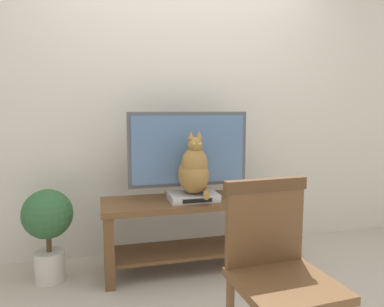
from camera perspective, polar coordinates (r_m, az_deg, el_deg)
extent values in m
plane|color=#ADA393|center=(2.52, 3.55, -22.53)|extent=(12.00, 12.00, 0.00)
cube|color=beige|center=(3.20, -2.11, 9.88)|extent=(7.00, 0.12, 2.80)
cube|color=brown|center=(2.79, -0.26, -7.61)|extent=(1.34, 0.47, 0.04)
cube|color=brown|center=(2.63, -12.94, -15.18)|extent=(0.07, 0.07, 0.51)
cube|color=brown|center=(2.93, 12.85, -12.82)|extent=(0.07, 0.07, 0.51)
cube|color=brown|center=(2.97, -13.16, -12.52)|extent=(0.07, 0.07, 0.51)
cube|color=brown|center=(3.24, 9.84, -10.77)|extent=(0.07, 0.07, 0.51)
cube|color=brown|center=(2.92, -0.26, -14.89)|extent=(1.24, 0.39, 0.02)
cube|color=#4C4C51|center=(2.85, -0.59, -6.56)|extent=(0.34, 0.20, 0.03)
cube|color=#4C4C51|center=(2.84, -0.59, -5.66)|extent=(0.06, 0.04, 0.06)
cube|color=#4C4C51|center=(2.78, -0.60, 0.72)|extent=(0.93, 0.05, 0.57)
cube|color=#4C6B93|center=(2.75, -0.45, 0.65)|extent=(0.88, 0.01, 0.52)
sphere|color=#2672F2|center=(2.94, 8.17, -4.40)|extent=(0.01, 0.01, 0.01)
cube|color=#BCBCC1|center=(2.74, 0.20, -6.85)|extent=(0.37, 0.24, 0.06)
cube|color=black|center=(2.62, 0.88, -7.47)|extent=(0.22, 0.01, 0.03)
ellipsoid|color=olive|center=(2.70, 0.20, -3.40)|extent=(0.23, 0.29, 0.28)
ellipsoid|color=olive|center=(2.65, 0.41, -1.67)|extent=(0.19, 0.19, 0.25)
sphere|color=olive|center=(2.62, 0.49, 1.44)|extent=(0.11, 0.11, 0.11)
cone|color=olive|center=(2.60, -0.15, 2.98)|extent=(0.05, 0.05, 0.06)
cone|color=olive|center=(2.62, 1.13, 3.01)|extent=(0.05, 0.05, 0.06)
sphere|color=#B2C64C|center=(2.56, 0.31, 1.50)|extent=(0.02, 0.02, 0.02)
sphere|color=#B2C64C|center=(2.57, 1.25, 1.53)|extent=(0.02, 0.02, 0.02)
cylinder|color=olive|center=(2.65, 2.22, -6.23)|extent=(0.10, 0.24, 0.04)
cube|color=brown|center=(1.74, 14.58, -19.46)|extent=(0.45, 0.45, 0.04)
cube|color=brown|center=(1.80, 11.47, -10.49)|extent=(0.40, 0.06, 0.42)
cube|color=#4D331C|center=(1.76, 11.62, -4.91)|extent=(0.43, 0.07, 0.06)
cube|color=#2D2D33|center=(2.94, 8.97, -6.18)|extent=(0.25, 0.18, 0.03)
cube|color=beige|center=(2.93, 9.14, -5.65)|extent=(0.25, 0.17, 0.03)
cube|color=beige|center=(2.93, 9.39, -5.10)|extent=(0.23, 0.20, 0.03)
cylinder|color=beige|center=(2.93, -21.51, -16.22)|extent=(0.21, 0.21, 0.22)
cylinder|color=#332319|center=(2.89, -21.60, -14.39)|extent=(0.20, 0.20, 0.02)
cylinder|color=#4C3823|center=(2.87, -21.68, -12.92)|extent=(0.04, 0.04, 0.14)
sphere|color=#2D5B33|center=(2.80, -21.88, -8.86)|extent=(0.35, 0.35, 0.35)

